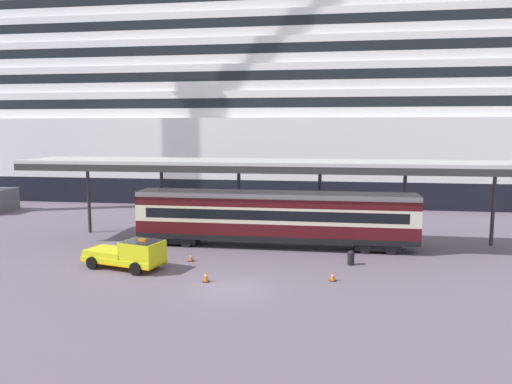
% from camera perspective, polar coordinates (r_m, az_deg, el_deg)
% --- Properties ---
extents(ground_plane, '(400.00, 400.00, 0.00)m').
position_cam_1_polar(ground_plane, '(27.51, -3.06, -11.20)').
color(ground_plane, '#635768').
extents(cruise_ship, '(175.70, 31.01, 40.53)m').
position_cam_1_polar(cruise_ship, '(69.95, 7.35, 11.42)').
color(cruise_ship, black).
rests_on(cruise_ship, ground).
extents(platform_canopy, '(38.78, 5.43, 6.43)m').
position_cam_1_polar(platform_canopy, '(36.32, 2.31, 3.20)').
color(platform_canopy, '#BBBBBB').
rests_on(platform_canopy, ground).
extents(train_carriage, '(20.61, 2.81, 4.11)m').
position_cam_1_polar(train_carriage, '(36.35, 2.21, -2.87)').
color(train_carriage, black).
rests_on(train_carriage, ground).
extents(service_truck, '(5.54, 3.28, 2.02)m').
position_cam_1_polar(service_truck, '(31.89, -14.44, -6.97)').
color(service_truck, yellow).
rests_on(service_truck, ground).
extents(traffic_cone_near, '(0.36, 0.36, 0.60)m').
position_cam_1_polar(traffic_cone_near, '(33.11, -7.60, -7.51)').
color(traffic_cone_near, black).
rests_on(traffic_cone_near, ground).
extents(traffic_cone_mid, '(0.36, 0.36, 0.68)m').
position_cam_1_polar(traffic_cone_mid, '(28.70, -5.85, -9.73)').
color(traffic_cone_mid, black).
rests_on(traffic_cone_mid, ground).
extents(traffic_cone_far, '(0.36, 0.36, 0.59)m').
position_cam_1_polar(traffic_cone_far, '(29.07, 8.95, -9.66)').
color(traffic_cone_far, black).
rests_on(traffic_cone_far, ground).
extents(quay_bollard, '(0.48, 0.48, 0.96)m').
position_cam_1_polar(quay_bollard, '(32.51, 11.01, -7.45)').
color(quay_bollard, black).
rests_on(quay_bollard, ground).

